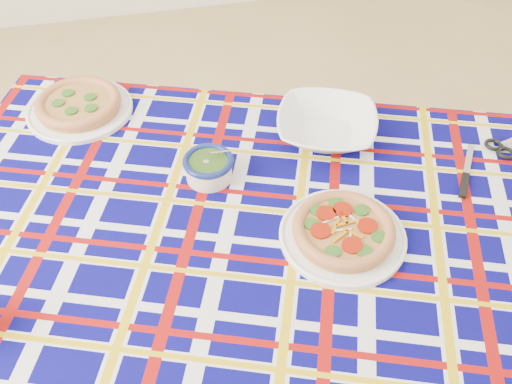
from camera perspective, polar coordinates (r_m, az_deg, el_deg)
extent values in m
plane|color=tan|center=(1.82, -2.71, -12.17)|extent=(4.00, 4.00, 0.00)
cube|color=brown|center=(1.17, 0.65, -4.13)|extent=(1.63, 1.32, 0.04)
cylinder|color=brown|center=(1.83, -18.47, 0.60)|extent=(0.05, 0.05, 0.63)
cylinder|color=brown|center=(1.77, 23.82, -3.46)|extent=(0.05, 0.05, 0.63)
imported|color=white|center=(1.35, 7.07, 6.57)|extent=(0.30, 0.30, 0.06)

